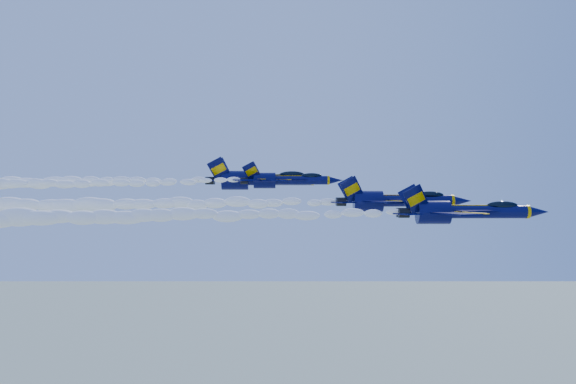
{
  "coord_description": "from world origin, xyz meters",
  "views": [
    {
      "loc": [
        -5.31,
        -89.32,
        155.45
      ],
      "look_at": [
        -3.65,
        -0.01,
        154.03
      ],
      "focal_mm": 40.0,
      "sensor_mm": 36.0,
      "label": 1
    }
  ],
  "objects_px": {
    "jet_lead": "(463,211)",
    "jet_fourth": "(260,179)",
    "jet_third": "(285,180)",
    "jet_second": "(395,200)"
  },
  "relations": [
    {
      "from": "jet_lead",
      "to": "jet_third",
      "type": "xyz_separation_m",
      "value": [
        -21.4,
        18.2,
        3.88
      ]
    },
    {
      "from": "jet_third",
      "to": "jet_fourth",
      "type": "relative_size",
      "value": 0.79
    },
    {
      "from": "jet_lead",
      "to": "jet_fourth",
      "type": "height_order",
      "value": "jet_fourth"
    },
    {
      "from": "jet_lead",
      "to": "jet_third",
      "type": "relative_size",
      "value": 1.21
    },
    {
      "from": "jet_lead",
      "to": "jet_third",
      "type": "bearing_deg",
      "value": 139.62
    },
    {
      "from": "jet_third",
      "to": "jet_fourth",
      "type": "height_order",
      "value": "jet_fourth"
    },
    {
      "from": "jet_lead",
      "to": "jet_fourth",
      "type": "xyz_separation_m",
      "value": [
        -25.25,
        22.3,
        3.95
      ]
    },
    {
      "from": "jet_second",
      "to": "jet_fourth",
      "type": "height_order",
      "value": "jet_fourth"
    },
    {
      "from": "jet_second",
      "to": "jet_fourth",
      "type": "distance_m",
      "value": 23.66
    },
    {
      "from": "jet_lead",
      "to": "jet_fourth",
      "type": "distance_m",
      "value": 33.92
    }
  ]
}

